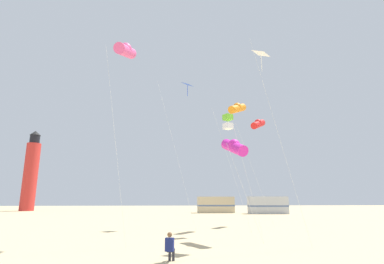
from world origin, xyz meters
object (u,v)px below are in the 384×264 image
at_px(kite_box_lime, 228,122).
at_px(lighthouse_distant, 31,172).
at_px(rv_van_silver, 268,205).
at_px(kite_flyer_standing, 170,246).
at_px(kite_tube_magenta, 234,147).
at_px(rv_van_tan, 216,205).
at_px(kite_diamond_white, 262,61).
at_px(kite_tube_rainbow, 126,50).
at_px(kite_tube_scarlet, 258,124).
at_px(kite_diamond_blue, 186,91).
at_px(kite_tube_orange, 237,108).

relative_size(kite_box_lime, lighthouse_distant, 0.52).
bearing_deg(rv_van_silver, kite_flyer_standing, -109.78).
xyz_separation_m(kite_tube_magenta, kite_box_lime, (0.34, 3.38, 2.52)).
xyz_separation_m(kite_flyer_standing, kite_tube_magenta, (4.00, 5.46, 5.09)).
bearing_deg(rv_van_tan, kite_diamond_white, -94.38).
xyz_separation_m(kite_flyer_standing, kite_tube_rainbow, (-2.95, 4.42, 10.95)).
bearing_deg(kite_flyer_standing, kite_diamond_white, -130.13).
bearing_deg(kite_tube_magenta, rv_van_silver, 68.43).
relative_size(kite_tube_rainbow, kite_tube_scarlet, 1.15).
xyz_separation_m(kite_tube_rainbow, kite_tube_magenta, (6.95, 1.04, -5.86)).
xyz_separation_m(kite_diamond_white, rv_van_tan, (2.63, 36.88, -9.51)).
bearing_deg(kite_diamond_white, kite_flyer_standing, -145.62).
relative_size(kite_diamond_white, lighthouse_distant, 0.69).
xyz_separation_m(kite_diamond_white, rv_van_silver, (10.81, 33.01, -9.51)).
height_order(kite_flyer_standing, rv_van_tan, rv_van_tan).
bearing_deg(kite_box_lime, kite_diamond_white, -75.85).
bearing_deg(kite_flyer_standing, rv_van_silver, -98.52).
bearing_deg(kite_diamond_white, kite_tube_rainbow, 176.06).
relative_size(kite_diamond_blue, kite_tube_magenta, 2.13).
xyz_separation_m(kite_tube_rainbow, kite_box_lime, (7.29, 4.42, -3.34)).
bearing_deg(kite_box_lime, kite_tube_orange, 65.68).
height_order(kite_flyer_standing, rv_van_silver, rv_van_silver).
bearing_deg(kite_tube_orange, lighthouse_distant, 131.80).
height_order(kite_diamond_blue, rv_van_tan, kite_diamond_blue).
bearing_deg(kite_diamond_white, rv_van_tan, 85.93).
xyz_separation_m(kite_tube_orange, kite_box_lime, (-1.63, -3.60, -2.27)).
height_order(kite_tube_scarlet, lighthouse_distant, lighthouse_distant).
relative_size(kite_diamond_white, kite_diamond_blue, 0.85).
height_order(kite_tube_rainbow, kite_box_lime, kite_tube_rainbow).
bearing_deg(lighthouse_distant, kite_tube_rainbow, -61.00).
bearing_deg(kite_diamond_white, kite_diamond_blue, 111.84).
distance_m(kite_tube_orange, lighthouse_distant, 52.79).
bearing_deg(kite_flyer_standing, kite_tube_scarlet, -103.69).
xyz_separation_m(kite_box_lime, rv_van_silver, (12.07, 28.00, -6.83)).
distance_m(kite_box_lime, rv_van_silver, 31.25).
distance_m(kite_flyer_standing, kite_box_lime, 12.44).
relative_size(kite_tube_scarlet, kite_box_lime, 1.21).
height_order(kite_tube_magenta, rv_van_silver, kite_tube_magenta).
relative_size(kite_diamond_white, rv_van_tan, 1.81).
distance_m(rv_van_tan, rv_van_silver, 9.05).
bearing_deg(kite_diamond_blue, kite_tube_magenta, -73.66).
xyz_separation_m(rv_van_tan, rv_van_silver, (8.18, -3.87, 0.00)).
height_order(kite_diamond_blue, kite_box_lime, kite_diamond_blue).
height_order(kite_tube_rainbow, kite_tube_orange, kite_tube_rainbow).
bearing_deg(rv_van_tan, kite_flyer_standing, -101.72).
relative_size(kite_tube_rainbow, rv_van_tan, 1.90).
bearing_deg(kite_tube_magenta, kite_flyer_standing, -126.22).
distance_m(kite_flyer_standing, lighthouse_distant, 59.84).
relative_size(kite_tube_rainbow, kite_tube_orange, 1.10).
height_order(kite_tube_orange, lighthouse_distant, lighthouse_distant).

